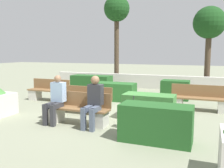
{
  "coord_description": "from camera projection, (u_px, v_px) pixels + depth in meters",
  "views": [
    {
      "loc": [
        2.88,
        -7.1,
        1.97
      ],
      "look_at": [
        -0.14,
        0.5,
        0.9
      ],
      "focal_mm": 40.0,
      "sensor_mm": 36.0,
      "label": 1
    }
  ],
  "objects": [
    {
      "name": "ground_plane",
      "position": [
        110.0,
        114.0,
        7.85
      ],
      "size": [
        60.0,
        60.0,
        0.0
      ],
      "primitive_type": "plane",
      "color": "gray"
    },
    {
      "name": "perimeter_wall",
      "position": [
        152.0,
        82.0,
        13.27
      ],
      "size": [
        11.42,
        0.3,
        0.73
      ],
      "color": "beige",
      "rests_on": "ground_plane"
    },
    {
      "name": "bench_front",
      "position": [
        77.0,
        112.0,
        6.83
      ],
      "size": [
        1.83,
        0.48,
        0.85
      ],
      "color": "brown",
      "rests_on": "ground_plane"
    },
    {
      "name": "bench_left_side",
      "position": [
        49.0,
        93.0,
        10.04
      ],
      "size": [
        1.73,
        0.48,
        0.85
      ],
      "rotation": [
        0.0,
        0.0,
        -0.01
      ],
      "color": "brown",
      "rests_on": "ground_plane"
    },
    {
      "name": "bench_right_side",
      "position": [
        200.0,
        101.0,
        8.3
      ],
      "size": [
        1.94,
        0.48,
        0.85
      ],
      "rotation": [
        0.0,
        0.0,
        -0.07
      ],
      "color": "brown",
      "rests_on": "ground_plane"
    },
    {
      "name": "bench_back",
      "position": [
        81.0,
        103.0,
        8.01
      ],
      "size": [
        1.99,
        0.48,
        0.85
      ],
      "rotation": [
        0.0,
        0.0,
        -0.03
      ],
      "color": "brown",
      "rests_on": "ground_plane"
    },
    {
      "name": "person_seated_man",
      "position": [
        56.0,
        97.0,
        6.86
      ],
      "size": [
        0.38,
        0.64,
        1.32
      ],
      "color": "#333338",
      "rests_on": "ground_plane"
    },
    {
      "name": "person_seated_woman",
      "position": [
        94.0,
        99.0,
        6.44
      ],
      "size": [
        0.38,
        0.64,
        1.35
      ],
      "color": "#515B70",
      "rests_on": "ground_plane"
    },
    {
      "name": "hedge_block_near_left",
      "position": [
        175.0,
        90.0,
        10.29
      ],
      "size": [
        1.11,
        0.74,
        0.79
      ],
      "color": "#235623",
      "rests_on": "ground_plane"
    },
    {
      "name": "hedge_block_near_right",
      "position": [
        91.0,
        83.0,
        12.81
      ],
      "size": [
        2.06,
        0.81,
        0.75
      ],
      "color": "#235623",
      "rests_on": "ground_plane"
    },
    {
      "name": "hedge_block_mid_left",
      "position": [
        149.0,
        107.0,
        7.25
      ],
      "size": [
        1.47,
        0.71,
        0.74
      ],
      "color": "#3D7A38",
      "rests_on": "ground_plane"
    },
    {
      "name": "hedge_block_mid_right",
      "position": [
        115.0,
        91.0,
        10.11
      ],
      "size": [
        1.67,
        0.76,
        0.71
      ],
      "color": "#286028",
      "rests_on": "ground_plane"
    },
    {
      "name": "hedge_block_far_left",
      "position": [
        156.0,
        123.0,
        5.44
      ],
      "size": [
        1.55,
        0.67,
        0.83
      ],
      "color": "#235623",
      "rests_on": "ground_plane"
    },
    {
      "name": "suitcase",
      "position": [
        134.0,
        117.0,
        6.29
      ],
      "size": [
        0.46,
        0.22,
        0.87
      ],
      "color": "black",
      "rests_on": "ground_plane"
    },
    {
      "name": "tree_leftmost",
      "position": [
        117.0,
        12.0,
        14.15
      ],
      "size": [
        1.46,
        1.46,
        5.11
      ],
      "color": "#473828",
      "rests_on": "ground_plane"
    },
    {
      "name": "tree_center_left",
      "position": [
        209.0,
        25.0,
        12.73
      ],
      "size": [
        1.64,
        1.64,
        4.26
      ],
      "color": "#473828",
      "rests_on": "ground_plane"
    }
  ]
}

